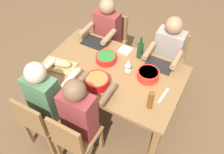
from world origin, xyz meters
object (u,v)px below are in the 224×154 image
at_px(serving_bowl_fruit, 97,81).
at_px(beer_bottle, 151,100).
at_px(chair_far_right, 169,58).
at_px(chair_near_left, 40,120).
at_px(diner_near_left, 47,96).
at_px(wine_bottle, 140,50).
at_px(diner_far_left, 106,33).
at_px(diner_near_center, 81,113).
at_px(napkin_stack, 125,50).
at_px(chair_near_center, 73,138).
at_px(serving_bowl_greens, 106,58).
at_px(bread_loaf, 58,62).
at_px(chair_far_left, 112,39).
at_px(serving_bowl_salad, 148,74).
at_px(cutting_board, 59,66).
at_px(wine_glass, 128,63).
at_px(diner_far_right, 167,53).
at_px(dining_table, 112,75).

relative_size(serving_bowl_fruit, beer_bottle, 1.20).
bearing_deg(chair_far_right, chair_near_left, -118.44).
xyz_separation_m(diner_near_left, wine_bottle, (0.63, 1.01, 0.15)).
bearing_deg(serving_bowl_fruit, diner_far_left, 114.35).
height_order(diner_near_center, napkin_stack, diner_near_center).
bearing_deg(chair_near_left, wine_bottle, 62.24).
bearing_deg(diner_far_left, napkin_stack, -31.06).
distance_m(chair_near_center, serving_bowl_greens, 0.99).
xyz_separation_m(serving_bowl_fruit, beer_bottle, (0.61, -0.00, 0.05)).
distance_m(chair_near_left, napkin_stack, 1.31).
xyz_separation_m(diner_far_left, bread_loaf, (-0.13, -0.88, 0.11)).
bearing_deg(chair_far_left, diner_near_left, -90.00).
distance_m(chair_far_left, bread_loaf, 1.12).
bearing_deg(chair_far_left, serving_bowl_fruit, -69.35).
bearing_deg(napkin_stack, beer_bottle, -47.69).
xyz_separation_m(wine_bottle, beer_bottle, (0.40, -0.64, 0.00)).
relative_size(serving_bowl_salad, cutting_board, 0.61).
xyz_separation_m(chair_near_center, napkin_stack, (-0.02, 1.21, 0.27)).
bearing_deg(serving_bowl_fruit, wine_glass, 61.49).
bearing_deg(diner_far_right, bread_loaf, -139.37).
distance_m(diner_near_center, serving_bowl_fruit, 0.38).
height_order(serving_bowl_fruit, wine_bottle, wine_bottle).
xyz_separation_m(diner_far_right, serving_bowl_greens, (-0.59, -0.53, 0.09)).
distance_m(diner_near_center, serving_bowl_greens, 0.77).
relative_size(chair_far_right, diner_near_left, 0.71).
relative_size(dining_table, diner_far_left, 1.35).
bearing_deg(wine_glass, chair_near_left, -123.78).
height_order(serving_bowl_fruit, cutting_board, serving_bowl_fruit).
relative_size(chair_far_right, bread_loaf, 2.66).
xyz_separation_m(diner_near_center, diner_near_left, (-0.45, 0.00, 0.00)).
distance_m(bread_loaf, napkin_stack, 0.84).
bearing_deg(serving_bowl_fruit, serving_bowl_greens, 105.87).
relative_size(diner_far_left, serving_bowl_salad, 4.95).
distance_m(diner_far_left, diner_far_right, 0.89).
distance_m(chair_near_left, serving_bowl_salad, 1.29).
distance_m(chair_near_left, bread_loaf, 0.68).
relative_size(diner_near_center, wine_glass, 7.23).
relative_size(chair_far_left, serving_bowl_salad, 3.51).
relative_size(chair_far_right, napkin_stack, 6.07).
height_order(diner_far_left, chair_far_right, diner_far_left).
bearing_deg(serving_bowl_salad, chair_near_center, -114.01).
xyz_separation_m(dining_table, diner_far_left, (-0.45, 0.64, 0.04)).
bearing_deg(chair_near_left, dining_table, 61.56).
bearing_deg(diner_far_left, diner_near_left, -90.00).
bearing_deg(chair_near_center, wine_glass, 79.92).
bearing_deg(diner_far_right, wine_bottle, -134.19).
height_order(diner_near_center, wine_bottle, diner_near_center).
distance_m(chair_near_center, diner_near_left, 0.53).
height_order(cutting_board, beer_bottle, beer_bottle).
bearing_deg(cutting_board, chair_far_left, 82.90).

